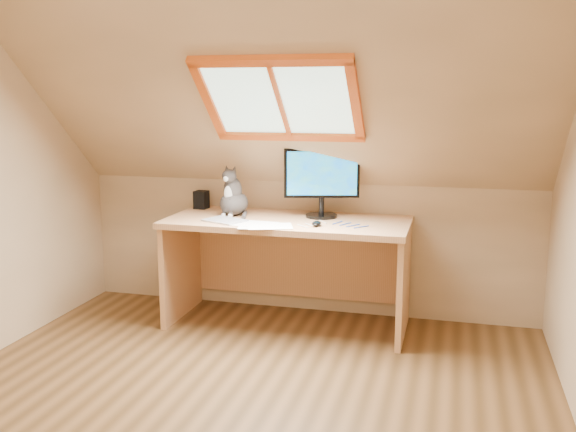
% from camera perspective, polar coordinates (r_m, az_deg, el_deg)
% --- Properties ---
extents(ground, '(3.50, 3.50, 0.00)m').
position_cam_1_polar(ground, '(3.54, -5.36, -17.16)').
color(ground, brown).
rests_on(ground, ground).
extents(room_shell, '(3.52, 3.52, 2.41)m').
position_cam_1_polar(room_shell, '(3.05, -6.43, 6.47)').
color(room_shell, tan).
rests_on(room_shell, ground).
extents(desk, '(1.72, 0.75, 0.78)m').
position_cam_1_polar(desk, '(4.66, 0.18, -2.94)').
color(desk, tan).
rests_on(desk, ground).
extents(monitor, '(0.53, 0.23, 0.50)m').
position_cam_1_polar(monitor, '(4.58, 3.02, 3.39)').
color(monitor, black).
rests_on(monitor, desk).
extents(cat, '(0.25, 0.28, 0.37)m').
position_cam_1_polar(cat, '(4.69, -4.89, 1.68)').
color(cat, '#433D3B').
rests_on(cat, desk).
extents(desk_speaker, '(0.10, 0.10, 0.14)m').
position_cam_1_polar(desk_speaker, '(5.00, -7.71, 1.44)').
color(desk_speaker, black).
rests_on(desk_speaker, desk).
extents(graphics_tablet, '(0.33, 0.29, 0.01)m').
position_cam_1_polar(graphics_tablet, '(4.49, -5.65, -0.40)').
color(graphics_tablet, '#B2B2B7').
rests_on(graphics_tablet, desk).
extents(mouse, '(0.06, 0.11, 0.03)m').
position_cam_1_polar(mouse, '(4.31, 2.55, -0.68)').
color(mouse, black).
rests_on(mouse, desk).
extents(papers, '(0.35, 0.30, 0.01)m').
position_cam_1_polar(papers, '(4.32, -2.05, -0.84)').
color(papers, white).
rests_on(papers, desk).
extents(cables, '(0.51, 0.26, 0.01)m').
position_cam_1_polar(cables, '(4.35, 4.19, -0.76)').
color(cables, silver).
rests_on(cables, desk).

